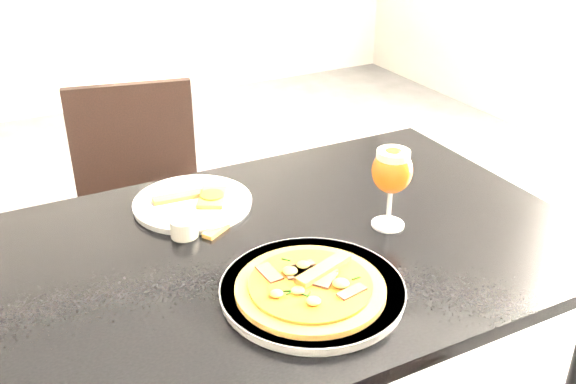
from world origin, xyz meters
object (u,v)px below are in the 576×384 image
beer_glass (392,171)px  dining_table (292,277)px  pizza (311,286)px  chair_far (143,216)px

beer_glass → dining_table: bearing=169.5°
pizza → chair_far: bearing=93.8°
dining_table → chair_far: (-0.12, 0.74, -0.19)m
dining_table → chair_far: 0.77m
pizza → dining_table: bearing=71.7°
pizza → beer_glass: bearing=28.3°
dining_table → pizza: bearing=-107.6°
dining_table → pizza: (-0.06, -0.19, 0.12)m
dining_table → chair_far: size_ratio=1.41×
pizza → beer_glass: 0.33m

